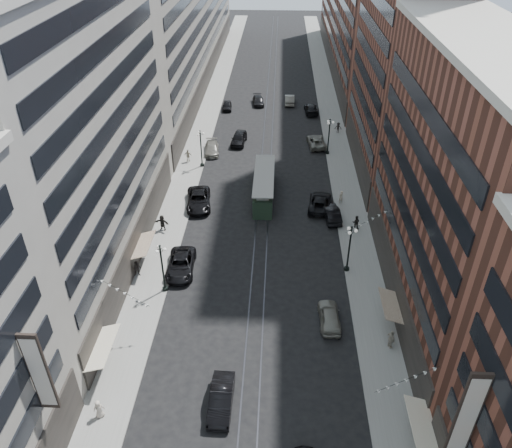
% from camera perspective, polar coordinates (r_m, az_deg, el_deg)
% --- Properties ---
extents(ground, '(220.00, 220.00, 0.00)m').
position_cam_1_polar(ground, '(76.83, 1.23, 8.12)').
color(ground, black).
rests_on(ground, ground).
extents(sidewalk_west, '(4.00, 180.00, 0.15)m').
position_cam_1_polar(sidewalk_west, '(86.83, -5.99, 11.12)').
color(sidewalk_west, gray).
rests_on(sidewalk_west, ground).
extents(sidewalk_east, '(4.00, 180.00, 0.15)m').
position_cam_1_polar(sidewalk_east, '(86.42, 8.87, 10.79)').
color(sidewalk_east, gray).
rests_on(sidewalk_east, ground).
extents(rail_west, '(0.12, 180.00, 0.02)m').
position_cam_1_polar(rail_west, '(85.96, 0.95, 11.02)').
color(rail_west, '#2D2D33').
rests_on(rail_west, ground).
extents(rail_east, '(0.12, 180.00, 0.02)m').
position_cam_1_polar(rail_east, '(85.93, 1.90, 10.99)').
color(rail_east, '#2D2D33').
rests_on(rail_east, ground).
extents(building_west_mid, '(8.00, 36.00, 28.00)m').
position_cam_1_polar(building_west_mid, '(50.01, -19.66, 9.13)').
color(building_west_mid, '#9C988B').
rests_on(building_west_mid, ground).
extents(building_west_far, '(8.00, 90.00, 26.00)m').
position_cam_1_polar(building_west_far, '(108.77, -7.83, 22.76)').
color(building_west_far, '#9C988B').
rests_on(building_west_far, ground).
extents(building_east_mid, '(8.00, 30.00, 24.00)m').
position_cam_1_polar(building_east_mid, '(45.55, 22.11, 3.29)').
color(building_east_mid, brown).
rests_on(building_east_mid, ground).
extents(building_east_tower, '(8.00, 26.00, 42.00)m').
position_cam_1_polar(building_east_tower, '(68.14, 16.97, 22.10)').
color(building_east_tower, brown).
rests_on(building_east_tower, ground).
extents(building_east_far, '(8.00, 72.00, 24.00)m').
position_cam_1_polar(building_east_far, '(117.21, 11.06, 22.77)').
color(building_east_far, brown).
rests_on(building_east_far, ground).
extents(lamppost_sw_far, '(1.03, 1.14, 5.52)m').
position_cam_1_polar(lamppost_sw_far, '(49.12, -10.66, -4.80)').
color(lamppost_sw_far, black).
rests_on(lamppost_sw_far, sidewalk_west).
extents(lamppost_sw_mid, '(1.03, 1.14, 5.52)m').
position_cam_1_polar(lamppost_sw_mid, '(71.78, -6.30, 8.72)').
color(lamppost_sw_mid, black).
rests_on(lamppost_sw_mid, sidewalk_west).
extents(lamppost_se_far, '(1.03, 1.14, 5.52)m').
position_cam_1_polar(lamppost_se_far, '(51.65, 10.62, -2.63)').
color(lamppost_se_far, black).
rests_on(lamppost_se_far, sidewalk_east).
extents(lamppost_se_mid, '(1.03, 1.14, 5.52)m').
position_cam_1_polar(lamppost_se_mid, '(75.90, 8.33, 10.00)').
color(lamppost_se_mid, black).
rests_on(lamppost_se_mid, sidewalk_east).
extents(streetcar, '(2.56, 11.54, 3.19)m').
position_cam_1_polar(streetcar, '(64.63, 0.91, 4.31)').
color(streetcar, '#213424').
rests_on(streetcar, ground).
extents(car_2, '(3.00, 6.02, 1.64)m').
position_cam_1_polar(car_2, '(52.77, -8.58, -4.60)').
color(car_2, black).
rests_on(car_2, ground).
extents(car_4, '(2.03, 4.70, 1.58)m').
position_cam_1_polar(car_4, '(46.99, 8.40, -10.39)').
color(car_4, slate).
rests_on(car_4, ground).
extents(car_5, '(1.78, 4.97, 1.63)m').
position_cam_1_polar(car_5, '(40.63, -4.00, -19.31)').
color(car_5, black).
rests_on(car_5, ground).
extents(pedestrian_1, '(0.92, 0.71, 1.67)m').
position_cam_1_polar(pedestrian_1, '(41.52, -17.52, -19.50)').
color(pedestrian_1, beige).
rests_on(pedestrian_1, sidewalk_west).
extents(pedestrian_2, '(0.94, 0.64, 1.78)m').
position_cam_1_polar(pedestrian_2, '(52.73, -13.42, -4.98)').
color(pedestrian_2, black).
rests_on(pedestrian_2, sidewalk_west).
extents(pedestrian_4, '(0.87, 1.22, 1.90)m').
position_cam_1_polar(pedestrian_4, '(45.61, 15.18, -12.61)').
color(pedestrian_4, '#A09885').
rests_on(pedestrian_4, sidewalk_east).
extents(car_7, '(3.74, 6.66, 1.76)m').
position_cam_1_polar(car_7, '(63.29, -6.58, 2.77)').
color(car_7, black).
rests_on(car_7, ground).
extents(car_8, '(2.63, 5.26, 1.47)m').
position_cam_1_polar(car_8, '(76.81, -5.08, 8.59)').
color(car_8, slate).
rests_on(car_8, ground).
extents(car_9, '(1.92, 4.17, 1.39)m').
position_cam_1_polar(car_9, '(93.52, -3.33, 13.34)').
color(car_9, black).
rests_on(car_9, ground).
extents(car_10, '(2.20, 4.95, 1.58)m').
position_cam_1_polar(car_10, '(61.04, 8.65, 1.21)').
color(car_10, black).
rests_on(car_10, ground).
extents(car_11, '(3.16, 5.77, 1.53)m').
position_cam_1_polar(car_11, '(79.33, 6.93, 9.34)').
color(car_11, slate).
rests_on(car_11, ground).
extents(car_12, '(2.57, 5.53, 1.56)m').
position_cam_1_polar(car_12, '(92.18, 6.31, 12.95)').
color(car_12, black).
rests_on(car_12, ground).
extents(car_13, '(2.60, 5.41, 1.78)m').
position_cam_1_polar(car_13, '(79.59, -1.98, 9.76)').
color(car_13, black).
rests_on(car_13, ground).
extents(car_14, '(1.72, 4.92, 1.62)m').
position_cam_1_polar(car_14, '(96.26, 3.87, 14.00)').
color(car_14, slate).
rests_on(car_14, ground).
extents(pedestrian_5, '(1.88, 0.97, 1.94)m').
position_cam_1_polar(pedestrian_5, '(59.04, -10.67, 0.14)').
color(pedestrian_5, black).
rests_on(pedestrian_5, sidewalk_west).
extents(pedestrian_6, '(1.15, 0.61, 1.88)m').
position_cam_1_polar(pedestrian_6, '(74.15, -7.77, 7.75)').
color(pedestrian_6, '#B4AB95').
rests_on(pedestrian_6, sidewalk_west).
extents(pedestrian_7, '(0.93, 0.61, 1.76)m').
position_cam_1_polar(pedestrian_7, '(59.41, 11.36, 0.18)').
color(pedestrian_7, black).
rests_on(pedestrian_7, sidewalk_east).
extents(pedestrian_8, '(0.77, 0.71, 1.77)m').
position_cam_1_polar(pedestrian_8, '(64.08, 9.66, 3.06)').
color(pedestrian_8, beige).
rests_on(pedestrian_8, sidewalk_east).
extents(pedestrian_9, '(1.16, 0.55, 1.75)m').
position_cam_1_polar(pedestrian_9, '(84.23, 9.37, 10.82)').
color(pedestrian_9, black).
rests_on(pedestrian_9, sidewalk_east).
extents(car_extra_0, '(3.38, 6.06, 1.60)m').
position_cam_1_polar(car_extra_0, '(63.00, 7.33, 2.46)').
color(car_extra_0, black).
rests_on(car_extra_0, ground).
extents(car_extra_1, '(2.51, 5.00, 1.39)m').
position_cam_1_polar(car_extra_1, '(95.76, 0.25, 13.90)').
color(car_extra_1, black).
rests_on(car_extra_1, ground).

